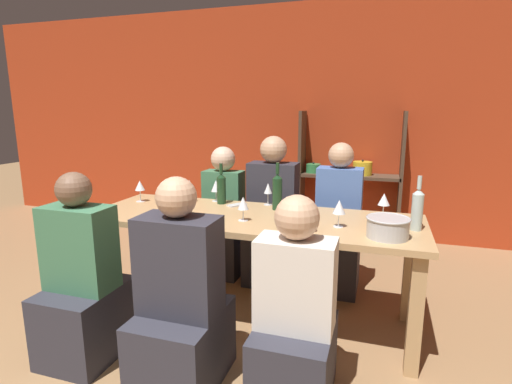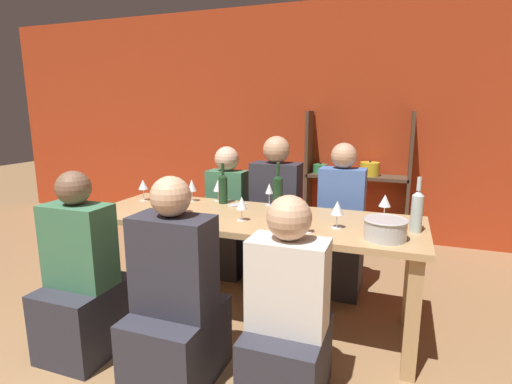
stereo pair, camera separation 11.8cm
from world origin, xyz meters
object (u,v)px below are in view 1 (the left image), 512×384
at_px(wine_glass_red_b, 182,197).
at_px(person_near_b, 84,292).
at_px(wine_glass_red_c, 243,204).
at_px(wine_glass_white_a, 190,187).
at_px(wine_bottle_dark, 277,191).
at_px(wine_glass_empty_a, 339,207).
at_px(person_near_c, 181,311).
at_px(person_far_b, 338,236).
at_px(wine_glass_red_e, 310,213).
at_px(person_near_a, 295,326).
at_px(wine_glass_red_d, 268,189).
at_px(shelf_unit, 348,198).
at_px(mixing_bowl, 388,227).
at_px(person_far_a, 224,226).
at_px(cell_phone, 237,205).
at_px(wine_glass_empty_b, 140,186).
at_px(dining_table, 252,229).
at_px(wine_bottle_green, 221,188).
at_px(wine_glass_red_a, 384,200).
at_px(wine_glass_red_f, 216,186).
at_px(person_far_c, 273,228).
at_px(wine_bottle_amber, 417,209).

height_order(wine_glass_red_b, person_near_b, person_near_b).
bearing_deg(wine_glass_red_c, wine_glass_white_a, 146.67).
xyz_separation_m(wine_bottle_dark, wine_glass_empty_a, (0.48, -0.32, -0.01)).
bearing_deg(person_near_c, person_far_b, 64.81).
relative_size(wine_glass_red_b, wine_glass_red_e, 0.97).
xyz_separation_m(wine_glass_red_c, wine_glass_empty_a, (0.62, 0.05, 0.01)).
xyz_separation_m(person_near_a, person_near_c, (-0.62, -0.06, 0.02)).
relative_size(wine_glass_red_c, wine_glass_red_d, 0.95).
distance_m(shelf_unit, mixing_bowl, 2.31).
bearing_deg(wine_glass_empty_a, shelf_unit, 93.06).
bearing_deg(wine_glass_white_a, wine_glass_red_d, 8.03).
bearing_deg(wine_glass_red_d, mixing_bowl, -32.13).
xyz_separation_m(person_far_a, person_near_b, (-0.33, -1.46, -0.03)).
relative_size(cell_phone, person_near_b, 0.14).
relative_size(wine_glass_empty_b, cell_phone, 1.05).
bearing_deg(wine_glass_empty_a, wine_glass_empty_b, 171.83).
distance_m(dining_table, wine_glass_red_e, 0.56).
distance_m(wine_glass_empty_a, cell_phone, 0.89).
bearing_deg(mixing_bowl, wine_glass_red_b, 174.82).
height_order(mixing_bowl, person_near_a, person_near_a).
bearing_deg(wine_bottle_green, wine_glass_empty_b, -168.39).
relative_size(wine_glass_red_a, person_far_a, 0.14).
distance_m(mixing_bowl, wine_glass_red_b, 1.40).
xyz_separation_m(wine_glass_red_f, cell_phone, (0.21, -0.09, -0.12)).
height_order(wine_glass_red_c, wine_glass_red_d, wine_glass_red_d).
distance_m(mixing_bowl, cell_phone, 1.20).
height_order(person_far_a, person_near_b, person_far_a).
bearing_deg(wine_glass_red_d, wine_glass_red_c, -94.14).
bearing_deg(wine_glass_red_e, wine_bottle_dark, 124.91).
bearing_deg(person_near_b, person_far_c, 61.26).
xyz_separation_m(wine_glass_red_d, wine_glass_empty_b, (-1.01, -0.20, 0.00)).
distance_m(person_near_b, person_far_c, 1.65).
bearing_deg(person_near_a, wine_glass_red_a, 67.58).
distance_m(wine_glass_red_a, wine_glass_red_b, 1.41).
relative_size(wine_glass_white_a, wine_glass_red_d, 1.04).
height_order(dining_table, person_near_c, person_near_c).
distance_m(mixing_bowl, wine_bottle_dark, 0.90).
distance_m(wine_bottle_amber, wine_glass_empty_b, 2.06).
distance_m(wine_glass_empty_a, person_near_c, 1.13).
bearing_deg(cell_phone, wine_bottle_amber, -11.43).
relative_size(wine_bottle_dark, wine_glass_red_d, 2.03).
bearing_deg(person_near_c, wine_glass_red_a, 45.55).
distance_m(wine_bottle_dark, wine_glass_red_b, 0.69).
relative_size(wine_glass_empty_b, person_far_b, 0.14).
height_order(mixing_bowl, wine_glass_empty_b, wine_glass_empty_b).
relative_size(wine_glass_red_b, wine_glass_red_c, 1.05).
bearing_deg(wine_glass_empty_a, cell_phone, 157.34).
xyz_separation_m(person_near_a, person_near_b, (-1.30, -0.03, 0.01)).
bearing_deg(wine_bottle_amber, person_near_b, -159.07).
relative_size(wine_glass_empty_a, person_far_a, 0.15).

